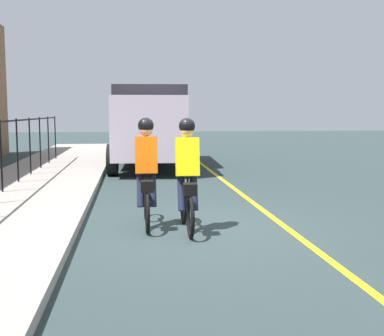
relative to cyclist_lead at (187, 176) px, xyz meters
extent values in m
plane|color=#2C3A3A|center=(0.18, -0.07, -0.91)|extent=(80.00, 80.00, 0.00)
cube|color=yellow|center=(0.18, -1.67, -0.91)|extent=(36.00, 0.12, 0.01)
cylinder|color=black|center=(3.56, 3.73, 0.04)|extent=(0.04, 0.04, 1.60)
cylinder|color=black|center=(5.15, 3.73, 0.04)|extent=(0.04, 0.04, 1.60)
cylinder|color=black|center=(6.73, 3.73, 0.04)|extent=(0.04, 0.04, 1.60)
cylinder|color=black|center=(8.31, 3.73, 0.04)|extent=(0.04, 0.04, 1.60)
cylinder|color=black|center=(9.90, 3.73, 0.04)|extent=(0.04, 0.04, 1.60)
cylinder|color=black|center=(11.48, 3.73, 0.04)|extent=(0.04, 0.04, 1.60)
torus|color=black|center=(0.61, 0.00, -0.58)|extent=(0.66, 0.06, 0.66)
torus|color=black|center=(-0.44, 0.00, -0.58)|extent=(0.66, 0.06, 0.66)
cube|color=black|center=(0.08, 0.00, -0.33)|extent=(0.93, 0.04, 0.24)
cylinder|color=black|center=(-0.07, 0.00, -0.18)|extent=(0.03, 0.03, 0.35)
cube|color=yellow|center=(-0.02, 0.00, 0.29)|extent=(0.34, 0.36, 0.63)
sphere|color=tan|center=(0.03, 0.00, 0.71)|extent=(0.22, 0.22, 0.22)
sphere|color=black|center=(0.03, 0.00, 0.78)|extent=(0.26, 0.26, 0.26)
cylinder|color=#191E38|center=(-0.04, 0.10, -0.23)|extent=(0.34, 0.12, 0.65)
cylinder|color=#191E38|center=(-0.04, -0.10, -0.23)|extent=(0.34, 0.12, 0.65)
cube|color=black|center=(-0.39, 0.00, -0.16)|extent=(0.24, 0.20, 0.18)
torus|color=black|center=(0.99, 0.64, -0.58)|extent=(0.66, 0.06, 0.66)
torus|color=black|center=(-0.06, 0.64, -0.58)|extent=(0.66, 0.06, 0.66)
cube|color=black|center=(0.47, 0.64, -0.33)|extent=(0.93, 0.04, 0.24)
cylinder|color=black|center=(0.32, 0.64, -0.18)|extent=(0.03, 0.03, 0.35)
cube|color=#D45609|center=(0.37, 0.64, 0.29)|extent=(0.34, 0.36, 0.63)
sphere|color=tan|center=(0.42, 0.64, 0.71)|extent=(0.22, 0.22, 0.22)
sphere|color=black|center=(0.42, 0.64, 0.78)|extent=(0.26, 0.26, 0.26)
cylinder|color=#191E38|center=(0.35, 0.74, -0.23)|extent=(0.34, 0.12, 0.65)
cylinder|color=#191E38|center=(0.35, 0.54, -0.23)|extent=(0.34, 0.12, 0.65)
cube|color=black|center=(-0.01, 0.64, -0.16)|extent=(0.24, 0.20, 0.18)
cube|color=#222127|center=(10.48, 0.17, 0.72)|extent=(4.87, 2.63, 2.30)
cube|color=silver|center=(7.06, 0.34, 0.52)|extent=(1.93, 2.30, 1.90)
cylinder|color=black|center=(7.15, -0.78, -0.43)|extent=(0.97, 0.35, 0.96)
cylinder|color=black|center=(7.26, 1.45, -0.43)|extent=(0.97, 0.35, 0.96)
cylinder|color=black|center=(11.48, -1.00, -0.43)|extent=(0.97, 0.35, 0.96)
cylinder|color=black|center=(11.59, 1.24, -0.43)|extent=(0.97, 0.35, 0.96)
camera|label=1|loc=(-7.84, 0.86, 1.01)|focal=46.88mm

